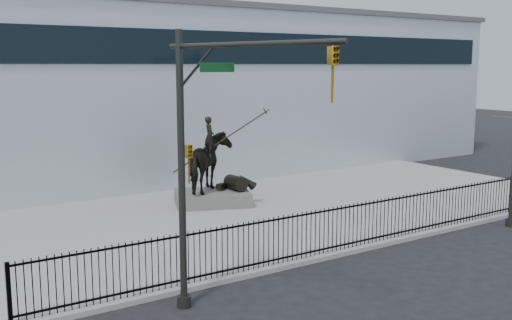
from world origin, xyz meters
TOP-DOWN VIEW (x-y plane):
  - ground at (0.00, 0.00)m, footprint 120.00×120.00m
  - plaza at (0.00, 7.00)m, footprint 30.00×12.00m
  - building at (0.00, 20.00)m, footprint 44.00×14.00m
  - picket_fence at (0.00, 1.25)m, footprint 22.10×0.10m
  - statue_plinth at (-1.05, 9.21)m, footprint 3.73×3.18m
  - equestrian_statue at (-1.00, 9.19)m, footprint 3.77×3.10m
  - traffic_signal_left at (-6.75, -0.62)m, footprint 1.52×4.84m

SIDE VIEW (x-z plane):
  - ground at x=0.00m, z-range 0.00..0.00m
  - plaza at x=0.00m, z-range 0.00..0.15m
  - statue_plinth at x=-1.05m, z-range 0.15..0.74m
  - picket_fence at x=0.00m, z-range 0.15..1.65m
  - equestrian_statue at x=-1.00m, z-range 0.27..3.69m
  - traffic_signal_left at x=-6.75m, z-range 0.53..7.53m
  - building at x=0.00m, z-range 0.00..9.00m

